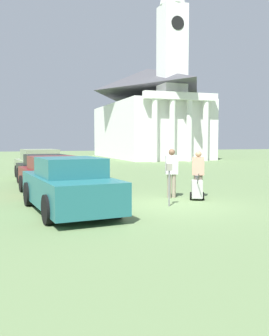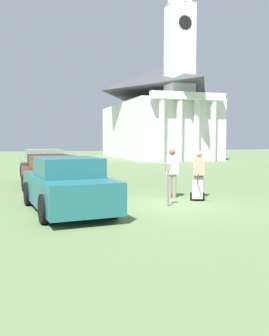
{
  "view_description": "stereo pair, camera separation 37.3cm",
  "coord_description": "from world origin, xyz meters",
  "views": [
    {
      "loc": [
        -4.85,
        -10.7,
        2.05
      ],
      "look_at": [
        -0.66,
        1.32,
        1.1
      ],
      "focal_mm": 40.0,
      "sensor_mm": 36.0,
      "label": 1
    },
    {
      "loc": [
        -4.5,
        -10.82,
        2.05
      ],
      "look_at": [
        -0.66,
        1.32,
        1.1
      ],
      "focal_mm": 40.0,
      "sensor_mm": 36.0,
      "label": 2
    }
  ],
  "objects": [
    {
      "name": "parked_car_sage",
      "position": [
        -3.13,
        9.49,
        0.72
      ],
      "size": [
        2.42,
        5.04,
        1.57
      ],
      "rotation": [
        0.0,
        0.0,
        0.1
      ],
      "color": "gray",
      "rests_on": "ground_plane"
    },
    {
      "name": "parked_car_maroon",
      "position": [
        -3.13,
        3.26,
        0.68
      ],
      "size": [
        2.41,
        4.85,
        1.46
      ],
      "rotation": [
        0.0,
        0.0,
        0.1
      ],
      "color": "maroon",
      "rests_on": "ground_plane"
    },
    {
      "name": "person_supervisor",
      "position": [
        1.65,
        1.05,
        0.95
      ],
      "size": [
        0.47,
        0.4,
        1.67
      ],
      "rotation": [
        0.0,
        0.0,
        2.63
      ],
      "color": "#665B4C",
      "rests_on": "ground_plane"
    },
    {
      "name": "person_worker",
      "position": [
        0.75,
        1.35,
        0.99
      ],
      "size": [
        0.46,
        0.3,
        1.74
      ],
      "rotation": [
        0.0,
        0.0,
        2.94
      ],
      "color": "gray",
      "rests_on": "ground_plane"
    },
    {
      "name": "parking_meter",
      "position": [
        -0.05,
        -0.19,
        0.93
      ],
      "size": [
        0.18,
        0.09,
        1.33
      ],
      "color": "slate",
      "rests_on": "ground_plane"
    },
    {
      "name": "church",
      "position": [
        11.13,
        29.93,
        5.66
      ],
      "size": [
        9.14,
        17.48,
        23.2
      ],
      "color": "white",
      "rests_on": "ground_plane"
    },
    {
      "name": "parked_car_teal",
      "position": [
        -3.13,
        -0.06,
        0.73
      ],
      "size": [
        2.37,
        4.8,
        1.56
      ],
      "rotation": [
        0.0,
        0.0,
        0.1
      ],
      "color": "#23666B",
      "rests_on": "ground_plane"
    },
    {
      "name": "equipment_cart",
      "position": [
        1.34,
        0.56,
        0.39
      ],
      "size": [
        0.6,
        0.98,
        1.0
      ],
      "rotation": [
        0.0,
        0.0,
        -0.43
      ],
      "color": "#B2B2AD",
      "rests_on": "ground_plane"
    },
    {
      "name": "parked_car_black",
      "position": [
        -3.13,
        6.32,
        0.67
      ],
      "size": [
        2.39,
        5.29,
        1.41
      ],
      "rotation": [
        0.0,
        0.0,
        0.1
      ],
      "color": "black",
      "rests_on": "ground_plane"
    },
    {
      "name": "ground_plane",
      "position": [
        0.0,
        0.0,
        0.0
      ],
      "size": [
        120.0,
        120.0,
        0.0
      ],
      "primitive_type": "plane",
      "color": "#607A4C"
    }
  ]
}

